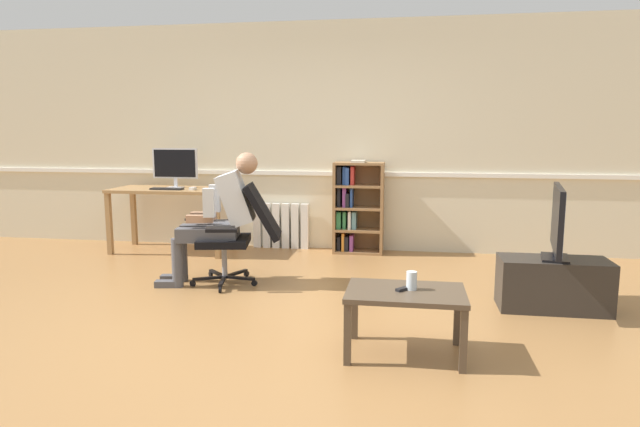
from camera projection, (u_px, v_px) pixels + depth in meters
The scene contains 15 objects.
ground_plane at pixel (283, 320), 4.17m from camera, with size 18.00×18.00×0.00m, color olive.
back_wall at pixel (332, 138), 6.55m from camera, with size 12.00×0.13×2.70m.
computer_desk at pixel (172, 197), 6.46m from camera, with size 1.39×0.66×0.76m.
imac_monitor at pixel (175, 165), 6.48m from camera, with size 0.56×0.14×0.47m.
keyboard at pixel (167, 189), 6.31m from camera, with size 0.37×0.12×0.02m, color black.
computer_mouse at pixel (193, 189), 6.28m from camera, with size 0.06×0.10×0.03m, color white.
bookshelf at pixel (355, 207), 6.42m from camera, with size 0.58×0.29×1.09m.
radiator at pixel (281, 226), 6.71m from camera, with size 0.69×0.08×0.55m.
office_chair at pixel (242, 230), 5.09m from camera, with size 0.86×0.64×0.95m.
person_seated at pixel (219, 215), 5.07m from camera, with size 0.97×0.48×1.24m.
tv_stand at pixel (553, 284), 4.39m from camera, with size 0.85×0.38×0.42m.
tv_screen at pixel (558, 221), 4.32m from camera, with size 0.26×0.83×0.58m.
coffee_table at pixel (405, 299), 3.49m from camera, with size 0.75×0.50×0.43m.
drinking_glass at pixel (412, 281), 3.49m from camera, with size 0.07×0.07×0.12m, color silver.
spare_remote at pixel (405, 288), 3.49m from camera, with size 0.04×0.15×0.02m, color black.
Camera 1 is at (0.93, -3.90, 1.43)m, focal length 30.70 mm.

